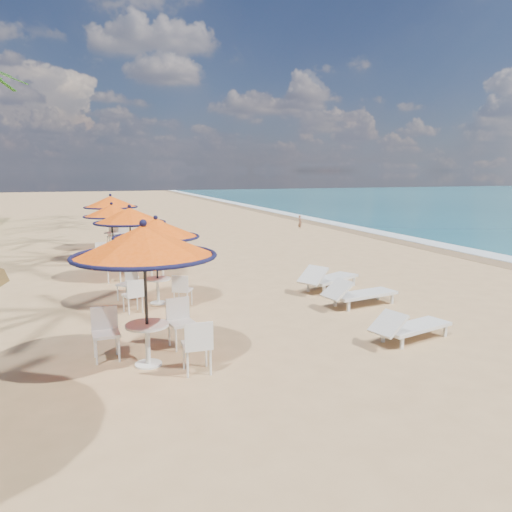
{
  "coord_description": "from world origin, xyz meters",
  "views": [
    {
      "loc": [
        -6.47,
        -9.08,
        3.42
      ],
      "look_at": [
        -2.11,
        3.16,
        1.2
      ],
      "focal_mm": 35.0,
      "sensor_mm": 36.0,
      "label": 1
    }
  ],
  "objects_px": {
    "station_0": "(147,259)",
    "station_1": "(155,240)",
    "station_4": "(112,207)",
    "lounger_far": "(327,278)",
    "station_2": "(130,225)",
    "lounger_near": "(409,326)",
    "lounger_mid": "(358,293)",
    "station_3": "(112,216)"
  },
  "relations": [
    {
      "from": "station_4",
      "to": "station_0",
      "type": "bearing_deg",
      "value": -91.26
    },
    {
      "from": "lounger_far",
      "to": "station_3",
      "type": "bearing_deg",
      "value": 100.11
    },
    {
      "from": "station_1",
      "to": "lounger_near",
      "type": "xyz_separation_m",
      "value": [
        4.39,
        -4.64,
        -1.37
      ]
    },
    {
      "from": "station_2",
      "to": "station_3",
      "type": "bearing_deg",
      "value": 95.55
    },
    {
      "from": "lounger_far",
      "to": "station_0",
      "type": "bearing_deg",
      "value": -171.91
    },
    {
      "from": "station_3",
      "to": "lounger_near",
      "type": "height_order",
      "value": "station_3"
    },
    {
      "from": "station_2",
      "to": "lounger_far",
      "type": "relative_size",
      "value": 1.06
    },
    {
      "from": "station_1",
      "to": "lounger_far",
      "type": "xyz_separation_m",
      "value": [
        4.9,
        -0.12,
        -1.33
      ]
    },
    {
      "from": "station_1",
      "to": "lounger_near",
      "type": "bearing_deg",
      "value": -46.53
    },
    {
      "from": "station_1",
      "to": "station_2",
      "type": "height_order",
      "value": "station_2"
    },
    {
      "from": "station_4",
      "to": "lounger_far",
      "type": "xyz_separation_m",
      "value": [
        5.31,
        -10.39,
        -1.49
      ]
    },
    {
      "from": "station_4",
      "to": "lounger_far",
      "type": "distance_m",
      "value": 11.76
    },
    {
      "from": "station_3",
      "to": "lounger_far",
      "type": "distance_m",
      "value": 9.19
    },
    {
      "from": "station_4",
      "to": "station_2",
      "type": "bearing_deg",
      "value": -88.79
    },
    {
      "from": "station_3",
      "to": "lounger_mid",
      "type": "distance_m",
      "value": 10.65
    },
    {
      "from": "station_1",
      "to": "station_2",
      "type": "bearing_deg",
      "value": 94.26
    },
    {
      "from": "station_4",
      "to": "lounger_near",
      "type": "distance_m",
      "value": 15.73
    },
    {
      "from": "lounger_near",
      "to": "station_3",
      "type": "bearing_deg",
      "value": 99.18
    },
    {
      "from": "station_3",
      "to": "lounger_near",
      "type": "relative_size",
      "value": 1.13
    },
    {
      "from": "lounger_near",
      "to": "lounger_mid",
      "type": "xyz_separation_m",
      "value": [
        0.42,
        2.68,
        0.03
      ]
    },
    {
      "from": "lounger_mid",
      "to": "lounger_far",
      "type": "distance_m",
      "value": 1.84
    },
    {
      "from": "station_0",
      "to": "station_2",
      "type": "xyz_separation_m",
      "value": [
        0.46,
        7.59,
        -0.17
      ]
    },
    {
      "from": "station_4",
      "to": "lounger_mid",
      "type": "bearing_deg",
      "value": -66.87
    },
    {
      "from": "station_0",
      "to": "station_1",
      "type": "relative_size",
      "value": 1.13
    },
    {
      "from": "station_1",
      "to": "station_2",
      "type": "relative_size",
      "value": 0.97
    },
    {
      "from": "station_4",
      "to": "lounger_mid",
      "type": "relative_size",
      "value": 1.14
    },
    {
      "from": "station_0",
      "to": "station_2",
      "type": "bearing_deg",
      "value": 86.55
    },
    {
      "from": "station_1",
      "to": "lounger_far",
      "type": "distance_m",
      "value": 5.08
    },
    {
      "from": "station_4",
      "to": "lounger_mid",
      "type": "xyz_separation_m",
      "value": [
        5.22,
        -12.22,
        -1.51
      ]
    },
    {
      "from": "station_4",
      "to": "lounger_far",
      "type": "relative_size",
      "value": 1.09
    },
    {
      "from": "station_3",
      "to": "lounger_far",
      "type": "height_order",
      "value": "station_3"
    },
    {
      "from": "station_2",
      "to": "lounger_near",
      "type": "distance_m",
      "value": 9.46
    },
    {
      "from": "station_2",
      "to": "lounger_mid",
      "type": "bearing_deg",
      "value": -46.97
    },
    {
      "from": "station_0",
      "to": "lounger_mid",
      "type": "bearing_deg",
      "value": 21.25
    },
    {
      "from": "station_1",
      "to": "station_3",
      "type": "relative_size",
      "value": 1.03
    },
    {
      "from": "station_4",
      "to": "lounger_far",
      "type": "height_order",
      "value": "station_4"
    },
    {
      "from": "station_0",
      "to": "station_2",
      "type": "relative_size",
      "value": 1.1
    },
    {
      "from": "station_0",
      "to": "station_2",
      "type": "distance_m",
      "value": 7.61
    },
    {
      "from": "station_0",
      "to": "station_1",
      "type": "bearing_deg",
      "value": 80.1
    },
    {
      "from": "lounger_mid",
      "to": "station_3",
      "type": "bearing_deg",
      "value": 111.15
    },
    {
      "from": "station_1",
      "to": "station_4",
      "type": "height_order",
      "value": "station_4"
    },
    {
      "from": "lounger_near",
      "to": "lounger_far",
      "type": "height_order",
      "value": "lounger_far"
    }
  ]
}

